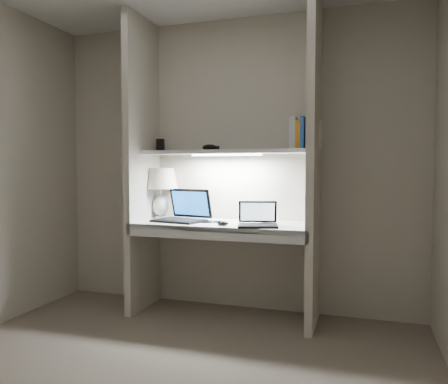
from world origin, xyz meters
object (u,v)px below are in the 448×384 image
at_px(laptop_main, 183,214).
at_px(laptop_netbook, 258,221).
at_px(table_lamp, 161,184).
at_px(speaker, 267,215).
at_px(book_row, 306,134).

relative_size(laptop_main, laptop_netbook, 1.33).
distance_m(table_lamp, laptop_main, 0.40).
bearing_deg(speaker, laptop_netbook, -100.35).
xyz_separation_m(table_lamp, book_row, (1.29, -0.02, 0.42)).
bearing_deg(book_row, speaker, -176.09).
relative_size(laptop_netbook, book_row, 1.36).
bearing_deg(laptop_main, laptop_netbook, 0.69).
xyz_separation_m(speaker, book_row, (0.31, 0.02, 0.65)).
relative_size(laptop_netbook, speaker, 2.73).
bearing_deg(table_lamp, speaker, -2.54).
height_order(table_lamp, speaker, table_lamp).
xyz_separation_m(table_lamp, speaker, (0.98, -0.04, -0.24)).
xyz_separation_m(laptop_main, speaker, (0.70, 0.10, 0.01)).
bearing_deg(table_lamp, laptop_netbook, -16.71).
xyz_separation_m(laptop_main, laptop_netbook, (0.68, -0.14, -0.02)).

